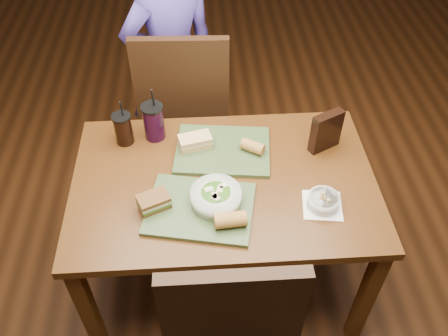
{
  "coord_description": "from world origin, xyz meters",
  "views": [
    {
      "loc": [
        -0.09,
        -1.38,
        2.23
      ],
      "look_at": [
        0.0,
        0.0,
        0.82
      ],
      "focal_mm": 38.0,
      "sensor_mm": 36.0,
      "label": 1
    }
  ],
  "objects_px": {
    "tray_far": "(223,150)",
    "salad_bowl": "(216,196)",
    "chip_bag": "(326,131)",
    "cup_cola": "(123,129)",
    "tray_near": "(200,209)",
    "cup_berry": "(154,122)",
    "baguette_near": "(230,220)",
    "diner": "(172,65)",
    "soup_bowl": "(323,201)",
    "baguette_far": "(253,147)",
    "chair_far": "(184,107)",
    "dining_table": "(224,193)",
    "sandwich_near": "(154,202)",
    "sandwich_far": "(195,142)"
  },
  "relations": [
    {
      "from": "diner",
      "to": "tray_far",
      "type": "relative_size",
      "value": 3.56
    },
    {
      "from": "chair_far",
      "to": "baguette_near",
      "type": "relative_size",
      "value": 8.86
    },
    {
      "from": "soup_bowl",
      "to": "cup_cola",
      "type": "xyz_separation_m",
      "value": [
        -0.83,
        0.44,
        0.05
      ]
    },
    {
      "from": "cup_cola",
      "to": "chip_bag",
      "type": "xyz_separation_m",
      "value": [
        0.91,
        -0.1,
        0.02
      ]
    },
    {
      "from": "sandwich_far",
      "to": "dining_table",
      "type": "bearing_deg",
      "value": -59.3
    },
    {
      "from": "sandwich_near",
      "to": "baguette_near",
      "type": "height_order",
      "value": "baguette_near"
    },
    {
      "from": "dining_table",
      "to": "chip_bag",
      "type": "relative_size",
      "value": 6.76
    },
    {
      "from": "salad_bowl",
      "to": "sandwich_near",
      "type": "bearing_deg",
      "value": -178.5
    },
    {
      "from": "diner",
      "to": "cup_berry",
      "type": "xyz_separation_m",
      "value": [
        -0.07,
        -0.6,
        0.09
      ]
    },
    {
      "from": "soup_bowl",
      "to": "chip_bag",
      "type": "bearing_deg",
      "value": 77.56
    },
    {
      "from": "chair_far",
      "to": "tray_near",
      "type": "relative_size",
      "value": 2.61
    },
    {
      "from": "salad_bowl",
      "to": "baguette_far",
      "type": "height_order",
      "value": "salad_bowl"
    },
    {
      "from": "baguette_far",
      "to": "cup_berry",
      "type": "relative_size",
      "value": 0.38
    },
    {
      "from": "diner",
      "to": "cup_cola",
      "type": "relative_size",
      "value": 6.35
    },
    {
      "from": "tray_near",
      "to": "baguette_far",
      "type": "xyz_separation_m",
      "value": [
        0.24,
        0.31,
        0.04
      ]
    },
    {
      "from": "tray_far",
      "to": "soup_bowl",
      "type": "xyz_separation_m",
      "value": [
        0.38,
        -0.35,
        0.02
      ]
    },
    {
      "from": "chip_bag",
      "to": "cup_cola",
      "type": "bearing_deg",
      "value": 147.17
    },
    {
      "from": "salad_bowl",
      "to": "sandwich_near",
      "type": "xyz_separation_m",
      "value": [
        -0.25,
        -0.01,
        -0.01
      ]
    },
    {
      "from": "soup_bowl",
      "to": "cup_berry",
      "type": "bearing_deg",
      "value": 145.79
    },
    {
      "from": "tray_far",
      "to": "salad_bowl",
      "type": "height_order",
      "value": "salad_bowl"
    },
    {
      "from": "sandwich_near",
      "to": "diner",
      "type": "bearing_deg",
      "value": 86.92
    },
    {
      "from": "baguette_near",
      "to": "cup_berry",
      "type": "bearing_deg",
      "value": 119.14
    },
    {
      "from": "cup_berry",
      "to": "chip_bag",
      "type": "bearing_deg",
      "value": -9.17
    },
    {
      "from": "salad_bowl",
      "to": "cup_berry",
      "type": "height_order",
      "value": "cup_berry"
    },
    {
      "from": "tray_far",
      "to": "salad_bowl",
      "type": "bearing_deg",
      "value": -98.46
    },
    {
      "from": "sandwich_far",
      "to": "baguette_far",
      "type": "bearing_deg",
      "value": -10.41
    },
    {
      "from": "diner",
      "to": "salad_bowl",
      "type": "xyz_separation_m",
      "value": [
        0.19,
        -1.04,
        0.05
      ]
    },
    {
      "from": "sandwich_near",
      "to": "chip_bag",
      "type": "bearing_deg",
      "value": 22.94
    },
    {
      "from": "tray_near",
      "to": "tray_far",
      "type": "bearing_deg",
      "value": 71.58
    },
    {
      "from": "soup_bowl",
      "to": "diner",
      "type": "bearing_deg",
      "value": 120.14
    },
    {
      "from": "cup_cola",
      "to": "cup_berry",
      "type": "relative_size",
      "value": 0.86
    },
    {
      "from": "tray_far",
      "to": "cup_cola",
      "type": "height_order",
      "value": "cup_cola"
    },
    {
      "from": "sandwich_far",
      "to": "baguette_near",
      "type": "height_order",
      "value": "baguette_near"
    },
    {
      "from": "diner",
      "to": "chip_bag",
      "type": "xyz_separation_m",
      "value": [
        0.7,
        -0.73,
        0.1
      ]
    },
    {
      "from": "tray_near",
      "to": "baguette_near",
      "type": "relative_size",
      "value": 3.39
    },
    {
      "from": "tray_far",
      "to": "dining_table",
      "type": "bearing_deg",
      "value": -91.8
    },
    {
      "from": "soup_bowl",
      "to": "baguette_near",
      "type": "xyz_separation_m",
      "value": [
        -0.38,
        -0.09,
        0.02
      ]
    },
    {
      "from": "tray_near",
      "to": "cup_berry",
      "type": "bearing_deg",
      "value": 113.03
    },
    {
      "from": "baguette_near",
      "to": "baguette_far",
      "type": "bearing_deg",
      "value": 72.39
    },
    {
      "from": "baguette_near",
      "to": "chip_bag",
      "type": "bearing_deg",
      "value": 43.38
    },
    {
      "from": "tray_near",
      "to": "tray_far",
      "type": "relative_size",
      "value": 1.0
    },
    {
      "from": "dining_table",
      "to": "chair_far",
      "type": "xyz_separation_m",
      "value": [
        -0.18,
        0.69,
        -0.05
      ]
    },
    {
      "from": "diner",
      "to": "soup_bowl",
      "type": "xyz_separation_m",
      "value": [
        0.62,
        -1.07,
        0.03
      ]
    },
    {
      "from": "tray_far",
      "to": "chip_bag",
      "type": "distance_m",
      "value": 0.47
    },
    {
      "from": "tray_near",
      "to": "sandwich_near",
      "type": "relative_size",
      "value": 2.91
    },
    {
      "from": "dining_table",
      "to": "tray_near",
      "type": "distance_m",
      "value": 0.22
    },
    {
      "from": "sandwich_near",
      "to": "cup_cola",
      "type": "relative_size",
      "value": 0.61
    },
    {
      "from": "salad_bowl",
      "to": "cup_cola",
      "type": "distance_m",
      "value": 0.57
    },
    {
      "from": "salad_bowl",
      "to": "cup_berry",
      "type": "xyz_separation_m",
      "value": [
        -0.26,
        0.44,
        0.04
      ]
    },
    {
      "from": "tray_far",
      "to": "salad_bowl",
      "type": "relative_size",
      "value": 2.04
    }
  ]
}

